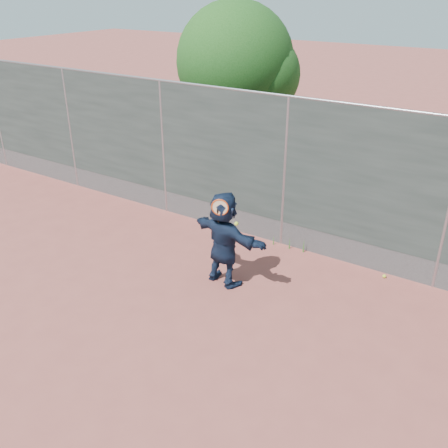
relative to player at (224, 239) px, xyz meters
The scene contains 7 objects.
ground 1.85m from the player, 83.23° to the right, with size 80.00×80.00×0.00m, color #9E4C42.
player is the anchor object (origin of this frame).
ball_ground 3.04m from the player, 35.16° to the left, with size 0.07×0.07×0.07m, color #C1D930.
fence 2.01m from the player, 84.09° to the left, with size 20.00×0.06×3.03m.
swing_action 0.68m from the player, 68.42° to the right, with size 0.49×0.15×0.51m.
tree_left 5.96m from the player, 118.34° to the left, with size 3.15×3.00×4.53m.
weed_clump 1.96m from the player, 74.44° to the left, with size 0.68×0.07×0.30m.
Camera 1 is at (3.93, -4.77, 4.86)m, focal length 40.00 mm.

